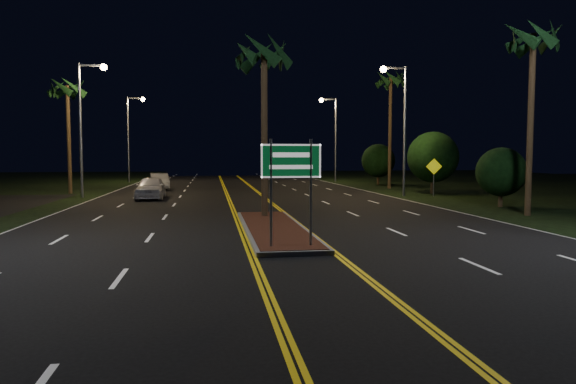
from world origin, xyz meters
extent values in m
plane|color=black|center=(0.00, 0.00, 0.00)|extent=(120.00, 120.00, 0.00)
cube|color=gray|center=(0.00, 7.00, 0.07)|extent=(2.25, 10.25, 0.15)
cube|color=#592819|center=(0.00, 7.00, 0.16)|extent=(2.00, 10.00, 0.02)
cylinder|color=gray|center=(-0.60, 2.80, 1.75)|extent=(0.08, 0.08, 3.20)
cylinder|color=gray|center=(0.60, 2.80, 1.75)|extent=(0.08, 0.08, 3.20)
cube|color=#07471E|center=(0.00, 2.80, 2.70)|extent=(1.80, 0.04, 1.00)
cube|color=white|center=(0.00, 2.77, 2.70)|extent=(1.80, 0.01, 1.00)
cylinder|color=gray|center=(-11.00, 24.00, 4.50)|extent=(0.18, 0.18, 9.00)
cube|color=gray|center=(-10.20, 24.00, 8.85)|extent=(1.60, 0.12, 0.12)
sphere|color=#EFBC6B|center=(-9.40, 24.00, 8.75)|extent=(0.44, 0.44, 0.44)
cylinder|color=gray|center=(-11.00, 44.00, 4.50)|extent=(0.18, 0.18, 9.00)
cube|color=gray|center=(-10.20, 44.00, 8.85)|extent=(1.60, 0.12, 0.12)
sphere|color=#EFBC6B|center=(-9.40, 44.00, 8.75)|extent=(0.44, 0.44, 0.44)
cylinder|color=gray|center=(11.00, 22.00, 4.50)|extent=(0.18, 0.18, 9.00)
cube|color=gray|center=(10.20, 22.00, 8.85)|extent=(1.60, 0.12, 0.12)
sphere|color=#EFBC6B|center=(9.40, 22.00, 8.75)|extent=(0.44, 0.44, 0.44)
cylinder|color=gray|center=(11.00, 42.00, 4.50)|extent=(0.18, 0.18, 9.00)
cube|color=gray|center=(10.20, 42.00, 8.85)|extent=(1.60, 0.12, 0.12)
sphere|color=#EFBC6B|center=(9.40, 42.00, 8.75)|extent=(0.44, 0.44, 0.44)
cylinder|color=#382819|center=(0.00, 10.50, 3.75)|extent=(0.28, 0.28, 7.50)
cylinder|color=#382819|center=(-12.80, 28.00, 4.00)|extent=(0.28, 0.28, 8.00)
cylinder|color=#382819|center=(12.50, 10.00, 4.25)|extent=(0.28, 0.28, 8.50)
cylinder|color=#382819|center=(12.80, 30.00, 4.75)|extent=(0.28, 0.28, 9.50)
cylinder|color=#382819|center=(13.50, 14.00, 0.45)|extent=(0.24, 0.24, 0.90)
sphere|color=black|center=(13.50, 14.00, 1.95)|extent=(2.70, 2.70, 2.70)
cylinder|color=#382819|center=(14.00, 24.00, 0.63)|extent=(0.24, 0.24, 1.26)
sphere|color=black|center=(14.00, 24.00, 2.73)|extent=(3.78, 3.78, 3.78)
cylinder|color=#382819|center=(13.80, 36.00, 0.54)|extent=(0.24, 0.24, 1.08)
sphere|color=black|center=(13.80, 36.00, 2.34)|extent=(3.24, 3.24, 3.24)
imported|color=silver|center=(-6.30, 22.31, 0.87)|extent=(2.29, 5.23, 1.74)
imported|color=#BABCC5|center=(-6.65, 31.68, 0.78)|extent=(2.72, 4.95, 1.56)
cylinder|color=gray|center=(13.00, 21.56, 1.15)|extent=(0.07, 0.07, 2.29)
cube|color=#FFF60D|center=(13.00, 21.54, 2.09)|extent=(1.10, 0.19, 1.11)
camera|label=1|loc=(-2.35, -12.25, 2.87)|focal=32.00mm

